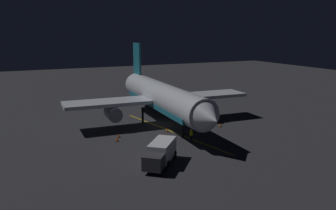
# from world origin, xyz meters

# --- Properties ---
(ground_plane) EXTENTS (180.00, 180.00, 0.20)m
(ground_plane) POSITION_xyz_m (0.00, 0.00, -0.10)
(ground_plane) COLOR #2E2E32
(apron_guide_stripe) EXTENTS (4.76, 24.01, 0.01)m
(apron_guide_stripe) POSITION_xyz_m (0.30, 4.00, 0.00)
(apron_guide_stripe) COLOR gold
(apron_guide_stripe) RESTS_ON ground_plane
(airliner) EXTENTS (29.28, 34.23, 12.07)m
(airliner) POSITION_xyz_m (-0.03, -0.57, 4.28)
(airliner) COLOR silver
(airliner) RESTS_ON ground_plane
(baggage_truck) EXTENTS (5.60, 6.08, 2.47)m
(baggage_truck) POSITION_xyz_m (6.92, 14.88, 1.27)
(baggage_truck) COLOR silver
(baggage_truck) RESTS_ON ground_plane
(catering_truck) EXTENTS (4.83, 6.52, 2.46)m
(catering_truck) POSITION_xyz_m (-8.44, -0.58, 1.27)
(catering_truck) COLOR silver
(catering_truck) RESTS_ON ground_plane
(ground_crew_worker) EXTENTS (0.40, 0.40, 1.74)m
(ground_crew_worker) POSITION_xyz_m (0.01, 9.18, 0.89)
(ground_crew_worker) COLOR black
(ground_crew_worker) RESTS_ON ground_plane
(traffic_cone_near_left) EXTENTS (0.50, 0.50, 0.55)m
(traffic_cone_near_left) POSITION_xyz_m (8.12, 3.51, 0.25)
(traffic_cone_near_left) COLOR #EA590F
(traffic_cone_near_left) RESTS_ON ground_plane
(traffic_cone_near_right) EXTENTS (0.50, 0.50, 0.55)m
(traffic_cone_near_right) POSITION_xyz_m (-7.41, 4.76, 0.25)
(traffic_cone_near_right) COLOR #EA590F
(traffic_cone_near_right) RESTS_ON ground_plane
(traffic_cone_under_wing) EXTENTS (0.50, 0.50, 0.55)m
(traffic_cone_under_wing) POSITION_xyz_m (8.81, 5.03, 0.25)
(traffic_cone_under_wing) COLOR #EA590F
(traffic_cone_under_wing) RESTS_ON ground_plane
(traffic_cone_far) EXTENTS (0.50, 0.50, 0.55)m
(traffic_cone_far) POSITION_xyz_m (0.94, 3.80, 0.25)
(traffic_cone_far) COLOR #EA590F
(traffic_cone_far) RESTS_ON ground_plane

